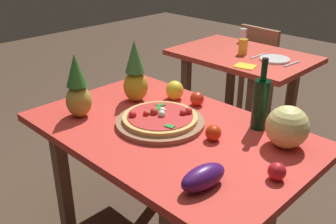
{
  "coord_description": "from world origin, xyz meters",
  "views": [
    {
      "loc": [
        1.15,
        -1.18,
        1.6
      ],
      "look_at": [
        -0.06,
        0.05,
        0.8
      ],
      "focal_mm": 41.18,
      "sensor_mm": 36.0,
      "label": 1
    }
  ],
  "objects_px": {
    "display_table": "(169,144)",
    "tomato_at_corner": "(277,171)",
    "tomato_by_bottle": "(197,99)",
    "knife_utensil": "(292,64)",
    "napkin_folded": "(245,66)",
    "drinking_glass_juice": "(243,47)",
    "fork_utensil": "(258,56)",
    "wine_bottle": "(261,103)",
    "pineapple_right": "(135,75)",
    "dining_chair": "(263,65)",
    "pizza_board": "(161,122)",
    "melon": "(287,127)",
    "pineapple_left": "(78,89)",
    "tomato_near_board": "(213,133)",
    "bell_pepper": "(175,90)",
    "pizza": "(161,117)",
    "background_table": "(242,67)",
    "dinner_plate": "(275,59)",
    "drinking_glass_water": "(243,35)",
    "eggplant": "(203,177)"
  },
  "relations": [
    {
      "from": "display_table",
      "to": "tomato_at_corner",
      "type": "height_order",
      "value": "tomato_at_corner"
    },
    {
      "from": "tomato_at_corner",
      "to": "display_table",
      "type": "bearing_deg",
      "value": 178.59
    },
    {
      "from": "tomato_at_corner",
      "to": "tomato_by_bottle",
      "type": "xyz_separation_m",
      "value": [
        -0.67,
        0.32,
        0.0
      ]
    },
    {
      "from": "knife_utensil",
      "to": "napkin_folded",
      "type": "xyz_separation_m",
      "value": [
        -0.21,
        -0.28,
        -0.0
      ]
    },
    {
      "from": "drinking_glass_juice",
      "to": "fork_utensil",
      "type": "xyz_separation_m",
      "value": [
        0.12,
        0.03,
        -0.05
      ]
    },
    {
      "from": "wine_bottle",
      "to": "pineapple_right",
      "type": "height_order",
      "value": "wine_bottle"
    },
    {
      "from": "dining_chair",
      "to": "pizza_board",
      "type": "relative_size",
      "value": 1.96
    },
    {
      "from": "tomato_by_bottle",
      "to": "melon",
      "type": "bearing_deg",
      "value": -6.42
    },
    {
      "from": "pineapple_left",
      "to": "fork_utensil",
      "type": "xyz_separation_m",
      "value": [
        0.07,
        1.55,
        -0.14
      ]
    },
    {
      "from": "tomato_near_board",
      "to": "fork_utensil",
      "type": "distance_m",
      "value": 1.39
    },
    {
      "from": "dining_chair",
      "to": "pineapple_right",
      "type": "xyz_separation_m",
      "value": [
        0.26,
        -1.78,
        0.42
      ]
    },
    {
      "from": "pineapple_left",
      "to": "bell_pepper",
      "type": "relative_size",
      "value": 2.96
    },
    {
      "from": "pizza",
      "to": "background_table",
      "type": "bearing_deg",
      "value": 107.74
    },
    {
      "from": "background_table",
      "to": "tomato_at_corner",
      "type": "relative_size",
      "value": 14.85
    },
    {
      "from": "pizza_board",
      "to": "tomato_near_board",
      "type": "relative_size",
      "value": 5.87
    },
    {
      "from": "pizza",
      "to": "tomato_at_corner",
      "type": "bearing_deg",
      "value": -1.75
    },
    {
      "from": "pineapple_left",
      "to": "melon",
      "type": "bearing_deg",
      "value": 26.93
    },
    {
      "from": "dining_chair",
      "to": "tomato_near_board",
      "type": "height_order",
      "value": "dining_chair"
    },
    {
      "from": "dining_chair",
      "to": "drinking_glass_juice",
      "type": "relative_size",
      "value": 7.22
    },
    {
      "from": "pineapple_right",
      "to": "tomato_by_bottle",
      "type": "relative_size",
      "value": 4.48
    },
    {
      "from": "dinner_plate",
      "to": "tomato_near_board",
      "type": "bearing_deg",
      "value": -71.28
    },
    {
      "from": "background_table",
      "to": "knife_utensil",
      "type": "relative_size",
      "value": 5.87
    },
    {
      "from": "wine_bottle",
      "to": "napkin_folded",
      "type": "relative_size",
      "value": 2.48
    },
    {
      "from": "bell_pepper",
      "to": "pizza",
      "type": "bearing_deg",
      "value": -58.13
    },
    {
      "from": "display_table",
      "to": "tomato_near_board",
      "type": "distance_m",
      "value": 0.26
    },
    {
      "from": "tomato_at_corner",
      "to": "tomato_near_board",
      "type": "bearing_deg",
      "value": 168.54
    },
    {
      "from": "drinking_glass_water",
      "to": "tomato_at_corner",
      "type": "bearing_deg",
      "value": -51.93
    },
    {
      "from": "napkin_folded",
      "to": "dinner_plate",
      "type": "bearing_deg",
      "value": 75.77
    },
    {
      "from": "bell_pepper",
      "to": "tomato_at_corner",
      "type": "bearing_deg",
      "value": -20.05
    },
    {
      "from": "wine_bottle",
      "to": "tomato_by_bottle",
      "type": "xyz_separation_m",
      "value": [
        -0.38,
        -0.01,
        -0.09
      ]
    },
    {
      "from": "pizza_board",
      "to": "bell_pepper",
      "type": "relative_size",
      "value": 3.91
    },
    {
      "from": "tomato_at_corner",
      "to": "knife_utensil",
      "type": "relative_size",
      "value": 0.4
    },
    {
      "from": "pineapple_right",
      "to": "bell_pepper",
      "type": "xyz_separation_m",
      "value": [
        0.14,
        0.17,
        -0.1
      ]
    },
    {
      "from": "background_table",
      "to": "tomato_near_board",
      "type": "distance_m",
      "value": 1.44
    },
    {
      "from": "pineapple_left",
      "to": "knife_utensil",
      "type": "xyz_separation_m",
      "value": [
        0.35,
        1.55,
        -0.14
      ]
    },
    {
      "from": "background_table",
      "to": "dining_chair",
      "type": "height_order",
      "value": "dining_chair"
    },
    {
      "from": "display_table",
      "to": "tomato_near_board",
      "type": "bearing_deg",
      "value": 15.0
    },
    {
      "from": "background_table",
      "to": "dining_chair",
      "type": "xyz_separation_m",
      "value": [
        -0.15,
        0.59,
        -0.15
      ]
    },
    {
      "from": "dinner_plate",
      "to": "knife_utensil",
      "type": "distance_m",
      "value": 0.14
    },
    {
      "from": "eggplant",
      "to": "drinking_glass_juice",
      "type": "height_order",
      "value": "drinking_glass_juice"
    },
    {
      "from": "dinner_plate",
      "to": "knife_utensil",
      "type": "xyz_separation_m",
      "value": [
        0.14,
        0.0,
        -0.0
      ]
    },
    {
      "from": "bell_pepper",
      "to": "knife_utensil",
      "type": "distance_m",
      "value": 1.06
    },
    {
      "from": "pineapple_right",
      "to": "drinking_glass_juice",
      "type": "xyz_separation_m",
      "value": [
        -0.1,
        1.18,
        -0.09
      ]
    },
    {
      "from": "melon",
      "to": "dinner_plate",
      "type": "relative_size",
      "value": 0.85
    },
    {
      "from": "display_table",
      "to": "eggplant",
      "type": "height_order",
      "value": "eggplant"
    },
    {
      "from": "bell_pepper",
      "to": "drinking_glass_water",
      "type": "height_order",
      "value": "drinking_glass_water"
    },
    {
      "from": "eggplant",
      "to": "tomato_near_board",
      "type": "distance_m",
      "value": 0.37
    },
    {
      "from": "pineapple_left",
      "to": "tomato_by_bottle",
      "type": "relative_size",
      "value": 4.29
    },
    {
      "from": "pizza_board",
      "to": "pineapple_left",
      "type": "relative_size",
      "value": 1.32
    },
    {
      "from": "background_table",
      "to": "pizza_board",
      "type": "relative_size",
      "value": 2.43
    }
  ]
}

